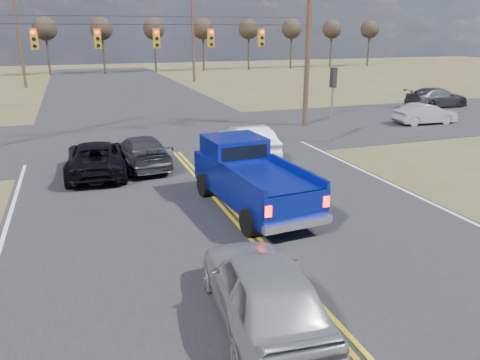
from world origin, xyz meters
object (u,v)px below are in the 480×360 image
object	(u,v)px
pickup_truck	(250,177)
black_suv	(96,158)
silver_suv	(263,289)
dgrey_car_queue	(141,151)
cross_car_east_near	(425,114)
white_car_queue	(248,141)
cross_car_east_far	(437,98)

from	to	relation	value
pickup_truck	black_suv	xyz separation A→B (m)	(-4.64, 5.77, -0.37)
pickup_truck	silver_suv	bearing A→B (deg)	-113.26
silver_suv	dgrey_car_queue	bearing A→B (deg)	-81.88
pickup_truck	silver_suv	world-z (taller)	pickup_truck
black_suv	cross_car_east_near	world-z (taller)	black_suv
pickup_truck	black_suv	world-z (taller)	pickup_truck
silver_suv	white_car_queue	xyz separation A→B (m)	(4.38, 12.62, -0.05)
cross_car_east_near	cross_car_east_far	world-z (taller)	cross_car_east_far
white_car_queue	cross_car_east_near	distance (m)	13.88
black_suv	dgrey_car_queue	size ratio (longest dim) A/B	1.07
silver_suv	cross_car_east_far	xyz separation A→B (m)	(23.34, 21.56, -0.04)
dgrey_car_queue	cross_car_east_far	size ratio (longest dim) A/B	0.90
cross_car_east_far	silver_suv	bearing A→B (deg)	130.16
black_suv	white_car_queue	distance (m)	6.96
pickup_truck	cross_car_east_far	world-z (taller)	pickup_truck
dgrey_car_queue	cross_car_east_near	world-z (taller)	dgrey_car_queue
pickup_truck	black_suv	bearing A→B (deg)	124.08
white_car_queue	dgrey_car_queue	bearing A→B (deg)	0.67
dgrey_car_queue	cross_car_east_far	bearing A→B (deg)	-164.40
white_car_queue	dgrey_car_queue	distance (m)	5.02
cross_car_east_near	cross_car_east_far	distance (m)	7.68
black_suv	dgrey_car_queue	distance (m)	1.97
pickup_truck	cross_car_east_near	size ratio (longest dim) A/B	1.50
silver_suv	black_suv	size ratio (longest dim) A/B	0.93
dgrey_car_queue	white_car_queue	bearing A→B (deg)	176.29
black_suv	cross_car_east_far	bearing A→B (deg)	-155.98
black_suv	pickup_truck	bearing A→B (deg)	132.54
silver_suv	black_suv	world-z (taller)	silver_suv
cross_car_east_far	dgrey_car_queue	bearing A→B (deg)	108.14
black_suv	white_car_queue	xyz separation A→B (m)	(6.93, 0.62, 0.05)
cross_car_east_near	white_car_queue	bearing A→B (deg)	108.78
dgrey_car_queue	cross_car_east_near	distance (m)	18.79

